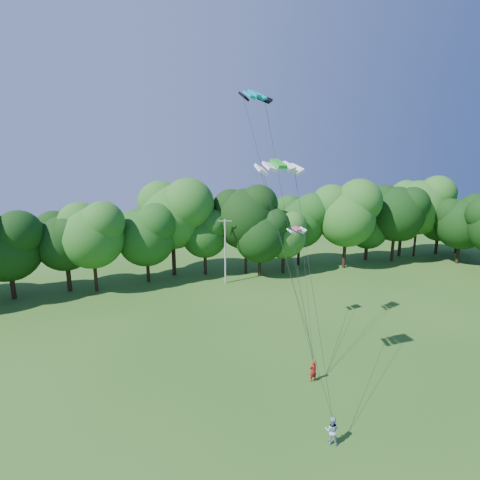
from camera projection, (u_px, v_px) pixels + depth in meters
name	position (u px, v px, depth m)	size (l,w,h in m)	color
utility_pole	(225.00, 251.00, 48.55)	(1.64, 0.64, 8.55)	#B1B0A8
kite_flyer_left	(313.00, 371.00, 27.76)	(0.60, 0.40, 1.65)	#A81915
kite_flyer_right	(332.00, 430.00, 21.70)	(0.84, 0.65, 1.72)	#96B8D0
kite_teal	(255.00, 93.00, 27.72)	(2.77, 1.90, 0.66)	#059CAE
kite_green	(278.00, 164.00, 23.35)	(3.03, 1.49, 0.58)	green
kite_pink	(297.00, 229.00, 34.94)	(1.97, 1.25, 0.34)	#D13A8A
tree_back_center	(246.00, 214.00, 51.91)	(9.37, 9.37, 13.63)	#302113
tree_back_east	(402.00, 219.00, 61.56)	(6.87, 6.87, 9.99)	#372416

